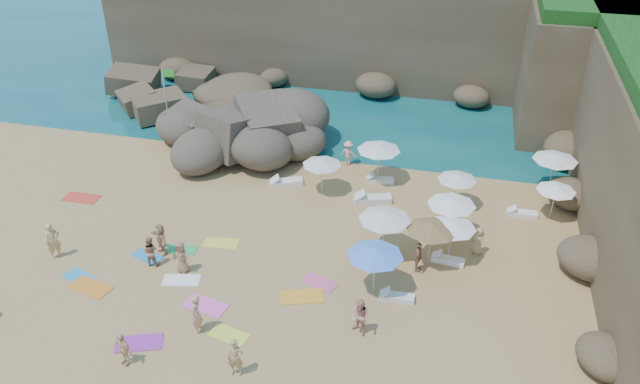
% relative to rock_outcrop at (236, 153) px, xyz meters
% --- Properties ---
extents(ground, '(120.00, 120.00, 0.00)m').
position_rel_rock_outcrop_xyz_m(ground, '(5.01, -9.51, 0.00)').
color(ground, tan).
rests_on(ground, ground).
extents(seawater, '(120.00, 120.00, 0.00)m').
position_rel_rock_outcrop_xyz_m(seawater, '(5.01, 20.49, 0.00)').
color(seawater, '#0C4751').
rests_on(seawater, ground).
extents(cliff_back, '(44.00, 8.00, 8.00)m').
position_rel_rock_outcrop_xyz_m(cliff_back, '(7.01, 15.49, 4.00)').
color(cliff_back, brown).
rests_on(cliff_back, ground).
extents(cliff_corner, '(10.00, 12.00, 8.00)m').
position_rel_rock_outcrop_xyz_m(cliff_corner, '(22.01, 10.49, 4.00)').
color(cliff_corner, brown).
rests_on(cliff_corner, ground).
extents(rock_promontory, '(12.00, 7.00, 2.00)m').
position_rel_rock_outcrop_xyz_m(rock_promontory, '(-5.99, 6.49, 0.00)').
color(rock_promontory, brown).
rests_on(rock_promontory, ground).
extents(marina_masts, '(3.10, 0.10, 6.00)m').
position_rel_rock_outcrop_xyz_m(marina_masts, '(-11.49, 20.49, 3.00)').
color(marina_masts, white).
rests_on(marina_masts, ground).
extents(rock_outcrop, '(10.19, 9.17, 3.33)m').
position_rel_rock_outcrop_xyz_m(rock_outcrop, '(0.00, 0.00, 0.00)').
color(rock_outcrop, brown).
rests_on(rock_outcrop, ground).
extents(flag_pole, '(0.85, 0.12, 4.37)m').
position_rel_rock_outcrop_xyz_m(flag_pole, '(-5.37, 2.16, 2.79)').
color(flag_pole, silver).
rests_on(flag_pole, ground).
extents(parasol_0, '(2.17, 2.17, 2.05)m').
position_rel_rock_outcrop_xyz_m(parasol_0, '(6.32, -3.24, 1.89)').
color(parasol_0, silver).
rests_on(parasol_0, ground).
extents(parasol_1, '(2.10, 2.10, 1.98)m').
position_rel_rock_outcrop_xyz_m(parasol_1, '(13.64, -3.03, 1.82)').
color(parasol_1, silver).
rests_on(parasol_1, ground).
extents(parasol_2, '(2.49, 2.49, 2.36)m').
position_rel_rock_outcrop_xyz_m(parasol_2, '(9.15, -1.26, 2.16)').
color(parasol_2, silver).
rests_on(parasol_2, ground).
extents(parasol_3, '(2.46, 2.46, 2.33)m').
position_rel_rock_outcrop_xyz_m(parasol_3, '(18.75, -0.09, 2.14)').
color(parasol_3, silver).
rests_on(parasol_3, ground).
extents(parasol_4, '(2.04, 2.04, 1.93)m').
position_rel_rock_outcrop_xyz_m(parasol_4, '(18.66, -2.88, 1.77)').
color(parasol_4, silver).
rests_on(parasol_4, ground).
extents(parasol_5, '(2.39, 2.39, 2.26)m').
position_rel_rock_outcrop_xyz_m(parasol_5, '(13.51, -5.99, 2.08)').
color(parasol_5, silver).
rests_on(parasol_5, ground).
extents(parasol_6, '(2.34, 2.34, 2.21)m').
position_rel_rock_outcrop_xyz_m(parasol_6, '(12.75, -8.35, 2.03)').
color(parasol_6, silver).
rests_on(parasol_6, ground).
extents(parasol_7, '(2.25, 2.25, 2.13)m').
position_rel_rock_outcrop_xyz_m(parasol_7, '(13.65, -7.81, 1.95)').
color(parasol_7, silver).
rests_on(parasol_7, ground).
extents(parasol_9, '(2.50, 2.50, 2.37)m').
position_rel_rock_outcrop_xyz_m(parasol_9, '(10.53, -8.16, 2.17)').
color(parasol_9, silver).
rests_on(parasol_9, ground).
extents(parasol_10, '(2.48, 2.48, 2.34)m').
position_rel_rock_outcrop_xyz_m(parasol_10, '(10.56, -11.01, 2.15)').
color(parasol_10, silver).
rests_on(parasol_10, ground).
extents(lounger_0, '(1.96, 1.37, 0.29)m').
position_rel_rock_outcrop_xyz_m(lounger_0, '(4.16, -2.99, 0.15)').
color(lounger_0, white).
rests_on(lounger_0, ground).
extents(lounger_1, '(1.65, 0.73, 0.25)m').
position_rel_rock_outcrop_xyz_m(lounger_1, '(9.34, -1.43, 0.12)').
color(lounger_1, silver).
rests_on(lounger_1, ground).
extents(lounger_2, '(1.57, 0.57, 0.24)m').
position_rel_rock_outcrop_xyz_m(lounger_2, '(17.21, -3.12, 0.12)').
color(lounger_2, white).
rests_on(lounger_2, ground).
extents(lounger_3, '(2.16, 1.25, 0.32)m').
position_rel_rock_outcrop_xyz_m(lounger_3, '(9.29, -3.62, 0.16)').
color(lounger_3, silver).
rests_on(lounger_3, ground).
extents(lounger_4, '(1.61, 0.72, 0.24)m').
position_rel_rock_outcrop_xyz_m(lounger_4, '(13.65, -8.12, 0.12)').
color(lounger_4, white).
rests_on(lounger_4, ground).
extents(lounger_5, '(1.55, 0.59, 0.24)m').
position_rel_rock_outcrop_xyz_m(lounger_5, '(11.66, -11.32, 0.12)').
color(lounger_5, silver).
rests_on(lounger_5, ground).
extents(towel_0, '(1.81, 1.36, 0.03)m').
position_rel_rock_outcrop_xyz_m(towel_0, '(-2.70, -13.31, 0.01)').
color(towel_0, '#238FBF').
rests_on(towel_0, ground).
extents(towel_1, '(2.07, 1.30, 0.03)m').
position_rel_rock_outcrop_xyz_m(towel_1, '(3.64, -13.71, 0.02)').
color(towel_1, pink).
rests_on(towel_1, ground).
extents(towel_2, '(2.10, 1.36, 0.03)m').
position_rel_rock_outcrop_xyz_m(towel_2, '(-1.85, -13.80, 0.02)').
color(towel_2, orange).
rests_on(towel_2, ground).
extents(towel_4, '(1.76, 1.17, 0.03)m').
position_rel_rock_outcrop_xyz_m(towel_4, '(5.28, -15.15, 0.01)').
color(towel_4, '#D9E23B').
rests_on(towel_4, ground).
extents(towel_5, '(1.82, 1.19, 0.03)m').
position_rel_rock_outcrop_xyz_m(towel_5, '(1.92, -12.36, 0.01)').
color(towel_5, white).
rests_on(towel_5, ground).
extents(towel_6, '(2.08, 1.53, 0.03)m').
position_rel_rock_outcrop_xyz_m(towel_6, '(1.93, -16.43, 0.02)').
color(towel_6, purple).
rests_on(towel_6, ground).
extents(towel_7, '(1.96, 1.00, 0.03)m').
position_rel_rock_outcrop_xyz_m(towel_7, '(-6.46, -7.09, 0.02)').
color(towel_7, red).
rests_on(towel_7, ground).
extents(towel_8, '(1.69, 1.18, 0.03)m').
position_rel_rock_outcrop_xyz_m(towel_8, '(-0.45, -11.09, 0.01)').
color(towel_8, '#2384BC').
rests_on(towel_8, ground).
extents(towel_9, '(1.82, 1.33, 0.03)m').
position_rel_rock_outcrop_xyz_m(towel_9, '(8.07, -11.03, 0.01)').
color(towel_9, '#D6537B').
rests_on(towel_9, ground).
extents(towel_10, '(2.12, 1.51, 0.03)m').
position_rel_rock_outcrop_xyz_m(towel_10, '(7.57, -12.16, 0.02)').
color(towel_10, orange).
rests_on(towel_10, ground).
extents(towel_11, '(1.66, 1.01, 0.03)m').
position_rel_rock_outcrop_xyz_m(towel_11, '(0.90, -10.21, 0.01)').
color(towel_11, green).
rests_on(towel_11, ground).
extents(towel_12, '(1.86, 1.13, 0.03)m').
position_rel_rock_outcrop_xyz_m(towel_12, '(2.62, -9.24, 0.02)').
color(towel_12, yellow).
rests_on(towel_12, ground).
extents(person_stand_0, '(0.76, 0.81, 1.87)m').
position_rel_rock_outcrop_xyz_m(person_stand_0, '(-4.64, -12.13, 0.93)').
color(person_stand_0, tan).
rests_on(person_stand_0, ground).
extents(person_stand_1, '(0.79, 0.64, 1.55)m').
position_rel_rock_outcrop_xyz_m(person_stand_1, '(0.09, -11.60, 0.78)').
color(person_stand_1, '#A67153').
rests_on(person_stand_1, ground).
extents(person_stand_2, '(1.06, 0.60, 1.55)m').
position_rel_rock_outcrop_xyz_m(person_stand_2, '(7.12, 0.24, 0.77)').
color(person_stand_2, '#EFA288').
rests_on(person_stand_2, ground).
extents(person_stand_3, '(0.42, 0.93, 1.56)m').
position_rel_rock_outcrop_xyz_m(person_stand_3, '(12.28, -9.10, 0.78)').
color(person_stand_3, '#9A6C4D').
rests_on(person_stand_3, ground).
extents(person_stand_4, '(0.73, 0.80, 1.45)m').
position_rel_rock_outcrop_xyz_m(person_stand_4, '(14.95, -7.05, 0.73)').
color(person_stand_4, tan).
rests_on(person_stand_4, ground).
extents(person_stand_5, '(1.73, 0.82, 1.80)m').
position_rel_rock_outcrop_xyz_m(person_stand_5, '(-0.36, -2.07, 0.90)').
color(person_stand_5, tan).
rests_on(person_stand_5, ground).
extents(person_stand_6, '(0.50, 0.71, 1.85)m').
position_rel_rock_outcrop_xyz_m(person_stand_6, '(3.95, -15.19, 0.93)').
color(person_stand_6, tan).
rests_on(person_stand_6, ground).
extents(person_lie_1, '(1.28, 1.64, 0.35)m').
position_rel_rock_outcrop_xyz_m(person_lie_1, '(1.94, -17.50, 0.18)').
color(person_lie_1, '#F1C389').
rests_on(person_lie_1, ground).
extents(person_lie_2, '(1.20, 1.74, 0.42)m').
position_rel_rock_outcrop_xyz_m(person_lie_2, '(1.73, -11.72, 0.21)').
color(person_lie_2, '#896544').
rests_on(person_lie_2, ground).
extents(person_lie_3, '(2.18, 2.19, 0.43)m').
position_rel_rock_outcrop_xyz_m(person_lie_3, '(0.18, -10.66, 0.21)').
color(person_lie_3, tan).
rests_on(person_lie_3, ground).
extents(person_lie_4, '(0.81, 1.73, 0.40)m').
position_rel_rock_outcrop_xyz_m(person_lie_4, '(6.31, -17.01, 0.20)').
color(person_lie_4, tan).
rests_on(person_lie_4, ground).
extents(person_lie_5, '(1.57, 1.86, 0.64)m').
position_rel_rock_outcrop_xyz_m(person_lie_5, '(10.45, -13.78, 0.32)').
color(person_lie_5, tan).
rests_on(person_lie_5, ground).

